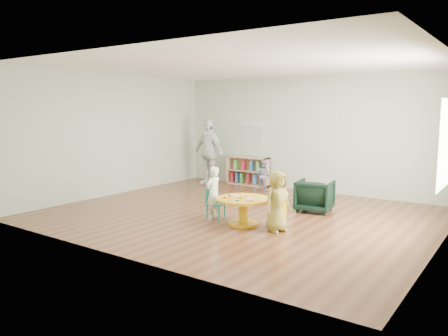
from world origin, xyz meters
name	(u,v)px	position (x,y,z in m)	size (l,w,h in m)	color
room	(241,115)	(0.01, 0.00, 1.89)	(7.10, 7.00, 2.80)	#572F1B
activity_table	(243,206)	(0.49, -0.64, 0.33)	(0.95, 0.95, 0.52)	gold
kid_chair_left	(214,202)	(-0.20, -0.56, 0.30)	(0.35, 0.35, 0.56)	#1A9278
kid_chair_right	(279,213)	(1.13, -0.52, 0.27)	(0.33, 0.33, 0.51)	gold
bookshelf	(248,171)	(-1.61, 2.86, 0.37)	(1.20, 0.30, 0.75)	tan
alphabet_poster	(251,134)	(-1.60, 2.98, 1.35)	(0.74, 0.01, 0.54)	white
armchair	(315,196)	(1.09, 1.02, 0.31)	(0.67, 0.69, 0.62)	black
child_left	(213,193)	(-0.18, -0.61, 0.48)	(0.35, 0.23, 0.97)	white
child_right	(277,201)	(1.16, -0.66, 0.50)	(0.49, 0.32, 1.01)	yellow
toddler	(263,175)	(-0.86, 2.38, 0.38)	(0.37, 0.29, 0.76)	#1A1C43
adult_caretaker	(209,152)	(-2.46, 2.26, 0.87)	(1.02, 0.42, 1.74)	white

